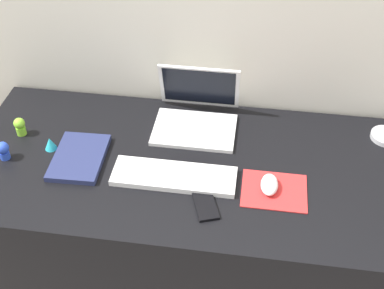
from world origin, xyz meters
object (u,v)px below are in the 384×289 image
notebook_pad (79,157)px  toy_figurine_blue (3,150)px  toy_figurine_cyan (50,143)px  mouse (269,185)px  cell_phone (205,205)px  laptop (197,110)px  toy_figurine_lime (20,126)px  keyboard (174,176)px

notebook_pad → toy_figurine_blue: (-0.26, -0.03, 0.03)m
toy_figurine_blue → toy_figurine_cyan: size_ratio=1.46×
toy_figurine_blue → toy_figurine_cyan: (0.14, 0.07, -0.01)m
mouse → cell_phone: size_ratio=0.75×
mouse → toy_figurine_cyan: (-0.77, 0.09, 0.00)m
laptop → mouse: (0.28, -0.32, -0.03)m
cell_phone → notebook_pad: (-0.46, 0.15, 0.01)m
toy_figurine_lime → toy_figurine_blue: (-0.00, -0.13, 0.00)m
toy_figurine_lime → toy_figurine_cyan: bearing=-24.8°
toy_figurine_cyan → laptop: bearing=24.8°
laptop → notebook_pad: 0.46m
mouse → toy_figurine_blue: size_ratio=1.40×
notebook_pad → mouse: bearing=-6.3°
laptop → toy_figurine_blue: size_ratio=4.38×
mouse → toy_figurine_cyan: toy_figurine_cyan is taller
laptop → mouse: bearing=-48.4°
cell_phone → toy_figurine_lime: toy_figurine_lime is taller
keyboard → toy_figurine_blue: 0.60m
toy_figurine_cyan → cell_phone: bearing=-18.5°
laptop → toy_figurine_blue: (-0.63, -0.30, -0.02)m
notebook_pad → toy_figurine_lime: size_ratio=3.46×
keyboard → notebook_pad: size_ratio=1.71×
mouse → toy_figurine_cyan: 0.77m
notebook_pad → toy_figurine_blue: 0.26m
laptop → toy_figurine_cyan: size_ratio=6.38×
toy_figurine_cyan → mouse: bearing=-6.7°
notebook_pad → toy_figurine_blue: toy_figurine_blue is taller
laptop → toy_figurine_lime: size_ratio=4.32×
laptop → mouse: size_ratio=3.12×
laptop → toy_figurine_blue: laptop is taller
keyboard → toy_figurine_blue: (-0.60, 0.01, 0.03)m
mouse → notebook_pad: mouse is taller
laptop → toy_figurine_lime: laptop is taller
toy_figurine_cyan → toy_figurine_blue: bearing=-153.1°
cell_phone → toy_figurine_cyan: toy_figurine_cyan is taller
toy_figurine_blue → keyboard: bearing=-1.4°
mouse → toy_figurine_lime: size_ratio=1.38×
keyboard → notebook_pad: bearing=172.6°
mouse → cell_phone: (-0.20, -0.10, -0.02)m
keyboard → mouse: size_ratio=4.27×
cell_phone → toy_figurine_blue: (-0.71, 0.12, 0.03)m
mouse → notebook_pad: 0.65m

